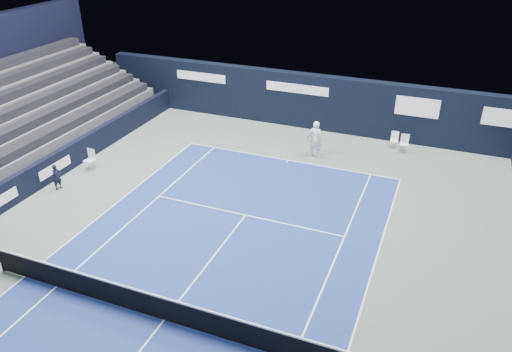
% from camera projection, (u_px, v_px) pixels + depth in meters
% --- Properties ---
extents(ground, '(48.00, 48.00, 0.00)m').
position_uv_depth(ground, '(195.00, 280.00, 16.84)').
color(ground, '#57685E').
rests_on(ground, ground).
extents(court_surface, '(10.97, 23.77, 0.01)m').
position_uv_depth(court_surface, '(164.00, 320.00, 15.20)').
color(court_surface, navy).
rests_on(court_surface, ground).
extents(folding_chair_back_a, '(0.43, 0.42, 0.88)m').
position_uv_depth(folding_chair_back_a, '(394.00, 139.00, 26.08)').
color(folding_chair_back_a, white).
rests_on(folding_chair_back_a, ground).
extents(folding_chair_back_b, '(0.46, 0.45, 0.94)m').
position_uv_depth(folding_chair_back_b, '(404.00, 142.00, 25.60)').
color(folding_chair_back_b, silver).
rests_on(folding_chair_back_b, ground).
extents(line_judge_chair, '(0.47, 0.46, 1.00)m').
position_uv_depth(line_judge_chair, '(90.00, 158.00, 23.90)').
color(line_judge_chair, white).
rests_on(line_judge_chair, ground).
extents(line_judge, '(0.38, 0.49, 1.18)m').
position_uv_depth(line_judge, '(57.00, 177.00, 22.12)').
color(line_judge, black).
rests_on(line_judge, ground).
extents(court_markings, '(11.03, 23.83, 0.00)m').
position_uv_depth(court_markings, '(164.00, 320.00, 15.19)').
color(court_markings, white).
rests_on(court_markings, court_surface).
extents(tennis_net, '(12.90, 0.10, 1.10)m').
position_uv_depth(tennis_net, '(163.00, 308.00, 14.96)').
color(tennis_net, black).
rests_on(tennis_net, ground).
extents(back_sponsor_wall, '(26.00, 0.63, 3.10)m').
position_uv_depth(back_sponsor_wall, '(315.00, 102.00, 27.98)').
color(back_sponsor_wall, black).
rests_on(back_sponsor_wall, ground).
extents(side_barrier_left, '(0.33, 22.00, 1.20)m').
position_uv_depth(side_barrier_left, '(52.00, 167.00, 22.93)').
color(side_barrier_left, black).
rests_on(side_barrier_left, ground).
extents(spectator_stand, '(6.00, 18.00, 6.40)m').
position_uv_depth(spectator_stand, '(0.00, 121.00, 24.36)').
color(spectator_stand, '#444446').
rests_on(spectator_stand, ground).
extents(tennis_player, '(0.71, 0.86, 1.88)m').
position_uv_depth(tennis_player, '(315.00, 139.00, 24.96)').
color(tennis_player, white).
rests_on(tennis_player, ground).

